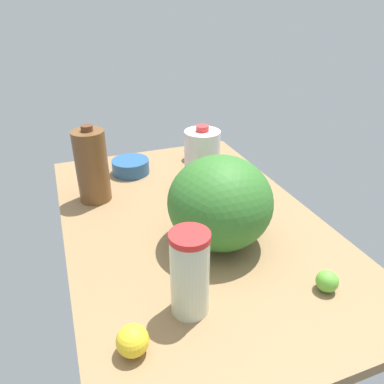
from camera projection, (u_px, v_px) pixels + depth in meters
The scene contains 10 objects.
countertop at pixel (192, 224), 116.40cm from camera, with size 120.00×76.00×3.00cm, color olive.
chocolate_milk_jug at pixel (92, 166), 122.04cm from camera, with size 10.49×10.49×25.96cm.
milk_jug at pixel (202, 163), 126.20cm from camera, with size 11.87×11.87×24.40cm.
watermelon at pixel (220, 203), 100.10cm from camera, with size 28.36×28.36×25.32cm, color #337129.
mixing_bowl at pixel (131, 166), 144.59cm from camera, with size 14.19×14.19×5.46cm, color #27558D.
tumbler_cup at pixel (190, 273), 78.72cm from camera, with size 8.62×8.62×20.30cm.
lime_loose at pixel (327, 281), 87.65cm from camera, with size 5.29×5.29×5.29cm, color #61B238.
orange_near_front at pixel (210, 160), 146.76cm from camera, with size 8.19×8.19×8.19cm, color orange.
lemon_far_back at pixel (133, 341), 72.01cm from camera, with size 6.47×6.47×6.47cm, color yellow.
orange_beside_bowl at pixel (194, 150), 155.42cm from camera, with size 8.69×8.69×8.69cm, color orange.
Camera 1 is at (-91.44, 34.26, 65.66)cm, focal length 35.00 mm.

